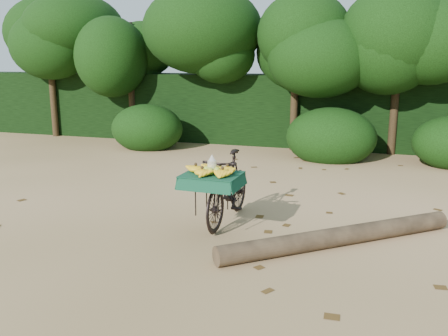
% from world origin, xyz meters
% --- Properties ---
extents(ground, '(80.00, 80.00, 0.00)m').
position_xyz_m(ground, '(0.00, 0.00, 0.00)').
color(ground, tan).
rests_on(ground, ground).
extents(vendor_bicycle, '(0.70, 1.69, 0.96)m').
position_xyz_m(vendor_bicycle, '(0.62, -0.43, 0.49)').
color(vendor_bicycle, black).
rests_on(vendor_bicycle, ground).
extents(fallen_log, '(2.53, 2.22, 0.23)m').
position_xyz_m(fallen_log, '(2.14, -0.82, 0.11)').
color(fallen_log, brown).
rests_on(fallen_log, ground).
extents(hedge_backdrop, '(26.00, 1.80, 1.80)m').
position_xyz_m(hedge_backdrop, '(0.00, 6.30, 0.90)').
color(hedge_backdrop, black).
rests_on(hedge_backdrop, ground).
extents(tree_row, '(14.50, 2.00, 4.00)m').
position_xyz_m(tree_row, '(-0.65, 5.50, 2.00)').
color(tree_row, black).
rests_on(tree_row, ground).
extents(bush_clumps, '(8.80, 1.70, 0.90)m').
position_xyz_m(bush_clumps, '(0.50, 4.30, 0.45)').
color(bush_clumps, black).
rests_on(bush_clumps, ground).
extents(leaf_litter, '(7.00, 7.30, 0.01)m').
position_xyz_m(leaf_litter, '(0.00, 0.65, 0.01)').
color(leaf_litter, '#4C3314').
rests_on(leaf_litter, ground).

